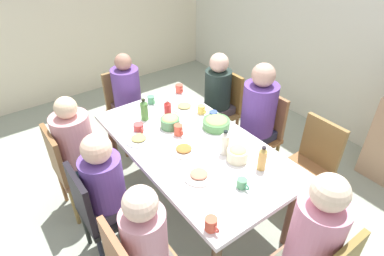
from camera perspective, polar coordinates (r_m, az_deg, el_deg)
ground_plane at (r=3.20m, az=-0.00°, el=-13.40°), size 6.84×6.84×0.00m
wall_back at (r=4.06m, az=27.52°, el=15.46°), size 5.94×0.12×2.60m
wall_left at (r=4.93m, az=-21.80°, el=19.64°), size 0.12×4.61×2.60m
dining_table at (r=2.74m, az=-0.00°, el=-3.99°), size 1.81×0.98×0.75m
chair_0 at (r=3.01m, az=-20.72°, el=-6.39°), size 0.40×0.40×0.90m
person_0 at (r=2.91m, az=-19.82°, el=-2.89°), size 0.31×0.31×1.17m
chair_1 at (r=3.05m, az=20.40°, el=-5.69°), size 0.40×0.40×0.90m
chair_2 at (r=3.76m, az=-11.69°, el=4.05°), size 0.40×0.40×0.90m
person_2 at (r=3.60m, az=-11.36°, el=5.89°), size 0.30×0.30×1.15m
person_3 at (r=2.08m, az=-7.90°, el=-19.79°), size 0.30×0.30×1.16m
chair_4 at (r=3.67m, az=5.38°, el=3.85°), size 0.40×0.40×0.90m
person_4 at (r=3.53m, az=4.40°, el=5.99°), size 0.30×0.30×1.16m
person_5 at (r=2.12m, az=20.53°, el=-18.17°), size 0.30×0.30×1.26m
chair_6 at (r=3.32m, az=12.18°, el=-0.48°), size 0.40×0.40×0.90m
person_6 at (r=3.13m, az=11.61°, el=2.68°), size 0.33×0.33×1.26m
chair_7 at (r=2.57m, az=-16.30°, el=-13.72°), size 0.40×0.40×0.90m
person_7 at (r=2.45m, az=-15.04°, el=-9.94°), size 0.30×0.30×1.16m
plate_0 at (r=2.74m, az=-9.43°, el=-1.97°), size 0.23×0.23×0.04m
plate_1 at (r=2.59m, az=-1.46°, el=-3.88°), size 0.23×0.23×0.04m
plate_2 at (r=3.16m, az=-1.38°, el=3.78°), size 0.24×0.24×0.04m
plate_3 at (r=2.37m, az=1.25°, el=-8.36°), size 0.23×0.23×0.04m
bowl_0 at (r=2.51m, az=8.09°, el=-4.56°), size 0.16×0.16×0.12m
bowl_1 at (r=2.86m, az=4.33°, el=0.94°), size 0.24×0.24×0.09m
bowl_2 at (r=2.86m, az=-3.92°, el=1.13°), size 0.17×0.17×0.11m
cup_0 at (r=2.97m, az=3.80°, el=2.20°), size 0.11×0.08×0.08m
cup_1 at (r=2.84m, az=-9.45°, el=0.04°), size 0.12×0.09×0.07m
cup_2 at (r=2.76m, az=-2.41°, el=-0.36°), size 0.11×0.08×0.10m
cup_3 at (r=2.30m, az=8.90°, el=-9.72°), size 0.11×0.07×0.07m
cup_4 at (r=3.25m, az=-7.24°, el=4.97°), size 0.11×0.07×0.08m
cup_5 at (r=3.06m, az=1.71°, el=3.32°), size 0.11×0.07×0.08m
cup_6 at (r=2.03m, az=3.44°, el=-16.68°), size 0.11×0.08×0.09m
cup_7 at (r=3.43m, az=-2.28°, el=7.00°), size 0.11×0.08×0.09m
bottle_0 at (r=2.53m, az=5.88°, el=-2.66°), size 0.07×0.07×0.22m
bottle_1 at (r=2.98m, az=-4.34°, el=3.35°), size 0.07×0.07×0.18m
bottle_2 at (r=2.43m, az=12.39°, el=-5.36°), size 0.06×0.06×0.20m
bottle_3 at (r=2.97m, az=-8.49°, el=3.17°), size 0.07×0.07×0.21m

